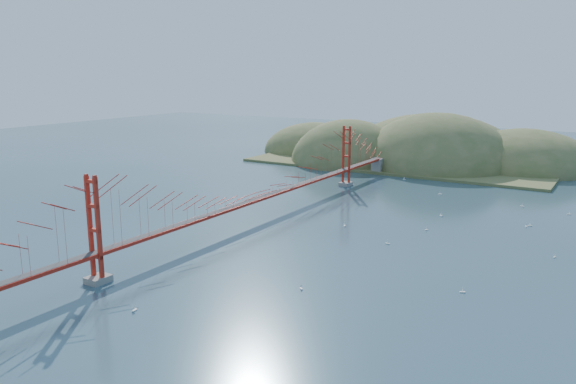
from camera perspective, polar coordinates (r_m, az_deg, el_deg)
The scene contains 17 objects.
ground at distance 84.95m, azimuth -3.02°, elevation -2.83°, with size 320.00×320.00×0.00m, color #294453.
bridge at distance 83.54m, azimuth -3.01°, elevation 1.84°, with size 2.20×94.40×12.00m.
far_headlands at distance 144.68m, azimuth 13.37°, elevation 3.17°, with size 84.00×58.00×25.00m.
sailboat_12 at distance 118.22m, azimuth 11.73°, elevation 1.32°, with size 0.60×0.60×0.66m.
sailboat_17 at distance 98.14m, azimuth 26.66°, elevation -1.99°, with size 0.60×0.60×0.68m.
sailboat_6 at distance 58.77m, azimuth 1.35°, elevation -9.72°, with size 0.54×0.54×0.56m.
sailboat_16 at distance 90.07m, azimuth 15.29°, elevation -2.28°, with size 0.66×0.66×0.69m.
sailboat_7 at distance 100.61m, azimuth 22.69°, elevation -1.30°, with size 0.64×0.59×0.72m.
sailboat_10 at distance 55.73m, azimuth -15.34°, elevation -11.43°, with size 0.59×0.64×0.73m.
sailboat_14 at distance 81.67m, azimuth 13.87°, elevation -3.71°, with size 0.59×0.59×0.62m.
sailboat_15 at distance 88.02m, azimuth 23.03°, elevation -3.19°, with size 0.54×0.54×0.61m.
sailboat_2 at distance 74.39m, azimuth 10.08°, elevation -5.11°, with size 0.54×0.44×0.63m.
sailboat_8 at distance 88.67m, azimuth 23.38°, elevation -3.11°, with size 0.56×0.54×0.63m.
sailboat_9 at distance 75.33m, azimuth 25.45°, elevation -5.94°, with size 0.46×0.50×0.56m.
sailboat_13 at distance 60.58m, azimuth 17.32°, elevation -9.60°, with size 0.61×0.61×0.67m.
sailboat_3 at distance 105.49m, azimuth 15.17°, elevation -0.16°, with size 0.66×0.63×0.75m.
sailboat_0 at distance 81.73m, azimuth 5.75°, elevation -3.38°, with size 0.58×0.63×0.72m.
Camera 1 is at (46.83, -67.31, 22.19)m, focal length 35.00 mm.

